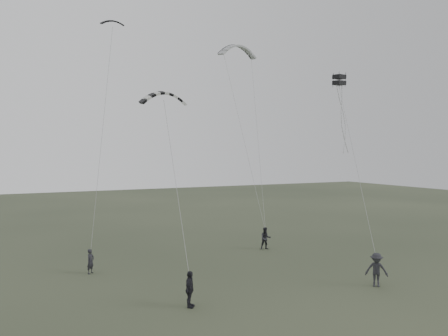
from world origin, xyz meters
name	(u,v)px	position (x,y,z in m)	size (l,w,h in m)	color
ground	(253,288)	(0.00, 0.00, 0.00)	(140.00, 140.00, 0.00)	#303827
flyer_left	(91,261)	(-7.85, 7.26, 0.79)	(0.58, 0.38, 1.58)	black
flyer_right	(266,238)	(5.97, 8.38, 0.89)	(0.86, 0.67, 1.77)	black
flyer_center	(190,289)	(-4.35, -1.26, 0.92)	(1.08, 0.45, 1.84)	black
flyer_far	(376,270)	(6.67, -2.81, 0.98)	(1.27, 0.73, 1.96)	#252529
kite_dark_small	(113,21)	(-5.59, 10.72, 17.32)	(1.67, 0.50, 0.53)	black
kite_pale_large	(238,46)	(7.31, 15.77, 18.01)	(3.96, 0.89, 1.63)	#9EA1A3
kite_striped	(164,93)	(-4.17, 3.33, 11.31)	(2.75, 0.69, 1.10)	black
kite_box	(339,80)	(9.31, 3.63, 13.10)	(0.72, 0.72, 0.75)	black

